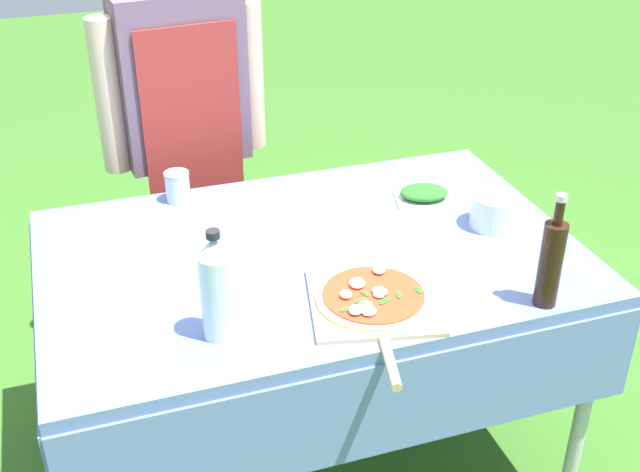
% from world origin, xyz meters
% --- Properties ---
extents(ground_plane, '(12.00, 12.00, 0.00)m').
position_xyz_m(ground_plane, '(0.00, 0.00, 0.00)').
color(ground_plane, '#386B23').
extents(prep_table, '(1.48, 0.97, 0.79)m').
position_xyz_m(prep_table, '(0.00, 0.00, 0.71)').
color(prep_table, '#607AB7').
rests_on(prep_table, ground).
extents(person_cook, '(0.57, 0.23, 1.53)m').
position_xyz_m(person_cook, '(-0.20, 0.76, 0.90)').
color(person_cook, '#70604C').
rests_on(person_cook, ground).
extents(pizza_on_peel, '(0.37, 0.51, 0.05)m').
position_xyz_m(pizza_on_peel, '(0.07, -0.30, 0.80)').
color(pizza_on_peel, '#D1B27F').
rests_on(pizza_on_peel, prep_table).
extents(oil_bottle, '(0.06, 0.06, 0.30)m').
position_xyz_m(oil_bottle, '(0.47, -0.43, 0.91)').
color(oil_bottle, black).
rests_on(oil_bottle, prep_table).
extents(water_bottle, '(0.08, 0.08, 0.28)m').
position_xyz_m(water_bottle, '(-0.32, -0.30, 0.92)').
color(water_bottle, silver).
rests_on(water_bottle, prep_table).
extents(herb_container, '(0.20, 0.17, 0.04)m').
position_xyz_m(herb_container, '(0.43, 0.18, 0.81)').
color(herb_container, silver).
rests_on(herb_container, prep_table).
extents(mixing_tub, '(0.14, 0.14, 0.10)m').
position_xyz_m(mixing_tub, '(0.55, -0.04, 0.84)').
color(mixing_tub, silver).
rests_on(mixing_tub, prep_table).
extents(sauce_jar, '(0.08, 0.08, 0.10)m').
position_xyz_m(sauce_jar, '(-0.29, 0.41, 0.83)').
color(sauce_jar, silver).
rests_on(sauce_jar, prep_table).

